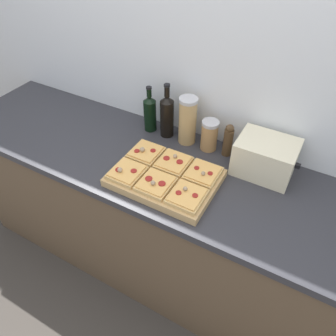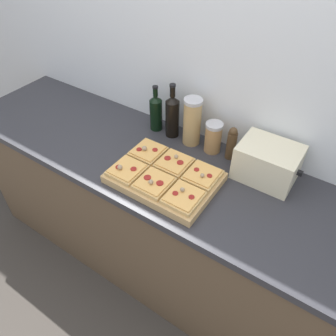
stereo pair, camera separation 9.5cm
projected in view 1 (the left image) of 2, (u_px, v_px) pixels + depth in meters
ground_plane at (144, 305)px, 2.08m from camera, size 12.00×12.00×0.00m
wall_back at (202, 81)px, 1.68m from camera, size 6.00×0.06×2.50m
kitchen_counter at (169, 224)px, 1.97m from camera, size 2.63×0.67×0.94m
cutting_board at (165, 178)px, 1.57m from camera, size 0.49×0.36×0.04m
pizza_slice_back_left at (146, 152)px, 1.65m from camera, size 0.15×0.16×0.05m
pizza_slice_back_center at (173, 162)px, 1.60m from camera, size 0.15×0.16×0.05m
pizza_slice_back_right at (203, 173)px, 1.54m from camera, size 0.15×0.16×0.05m
pizza_slice_front_left at (127, 172)px, 1.54m from camera, size 0.15×0.16×0.05m
pizza_slice_front_center at (156, 184)px, 1.49m from camera, size 0.15×0.16×0.05m
pizza_slice_front_right at (187, 196)px, 1.43m from camera, size 0.15×0.16×0.05m
olive_oil_bottle at (150, 113)px, 1.83m from camera, size 0.07×0.07×0.27m
wine_bottle at (167, 115)px, 1.78m from camera, size 0.08×0.08×0.31m
grain_jar_tall at (188, 121)px, 1.73m from camera, size 0.10×0.10×0.27m
grain_jar_short at (209, 135)px, 1.71m from camera, size 0.09×0.09×0.17m
pepper_mill at (228, 140)px, 1.67m from camera, size 0.05×0.05×0.19m
toaster_oven at (265, 157)px, 1.57m from camera, size 0.30×0.21×0.18m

